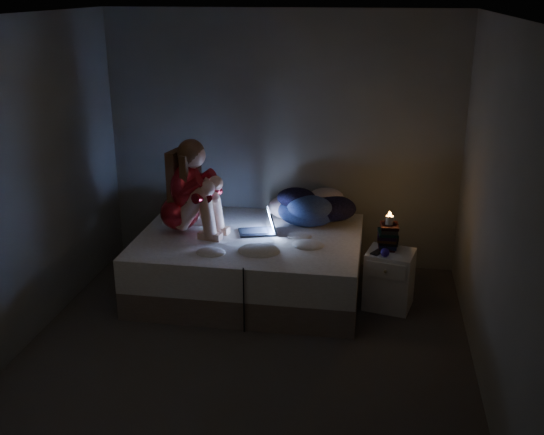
% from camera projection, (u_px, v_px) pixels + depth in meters
% --- Properties ---
extents(floor, '(3.60, 3.80, 0.02)m').
position_uv_depth(floor, '(246.00, 352.00, 5.26)').
color(floor, '#39332D').
rests_on(floor, ground).
extents(ceiling, '(3.60, 3.80, 0.02)m').
position_uv_depth(ceiling, '(241.00, 14.00, 4.38)').
color(ceiling, silver).
rests_on(ceiling, ground).
extents(wall_back, '(3.60, 0.02, 2.60)m').
position_uv_depth(wall_back, '(282.00, 141.00, 6.59)').
color(wall_back, '#595A55').
rests_on(wall_back, ground).
extents(wall_front, '(3.60, 0.02, 2.60)m').
position_uv_depth(wall_front, '(161.00, 323.00, 3.04)').
color(wall_front, '#595A55').
rests_on(wall_front, ground).
extents(wall_left, '(0.02, 3.80, 2.60)m').
position_uv_depth(wall_left, '(18.00, 187.00, 5.09)').
color(wall_left, '#595A55').
rests_on(wall_left, ground).
extents(wall_right, '(0.02, 3.80, 2.60)m').
position_uv_depth(wall_right, '(496.00, 212.00, 4.54)').
color(wall_right, '#595A55').
rests_on(wall_right, ground).
extents(bed, '(2.08, 1.56, 0.57)m').
position_uv_depth(bed, '(250.00, 263.00, 6.21)').
color(bed, '#B5B1A6').
rests_on(bed, ground).
extents(pillow, '(0.49, 0.35, 0.14)m').
position_uv_depth(pillow, '(191.00, 213.00, 6.50)').
color(pillow, white).
rests_on(pillow, bed).
extents(woman, '(0.63, 0.47, 0.92)m').
position_uv_depth(woman, '(179.00, 186.00, 6.05)').
color(woman, maroon).
rests_on(woman, bed).
extents(laptop, '(0.40, 0.33, 0.24)m').
position_uv_depth(laptop, '(257.00, 221.00, 6.13)').
color(laptop, black).
rests_on(laptop, bed).
extents(clothes_pile, '(0.67, 0.56, 0.38)m').
position_uv_depth(clothes_pile, '(308.00, 205.00, 6.38)').
color(clothes_pile, navy).
rests_on(clothes_pile, bed).
extents(nightstand, '(0.48, 0.44, 0.54)m').
position_uv_depth(nightstand, '(389.00, 279.00, 5.90)').
color(nightstand, silver).
rests_on(nightstand, ground).
extents(book_stack, '(0.19, 0.25, 0.24)m').
position_uv_depth(book_stack, '(388.00, 236.00, 5.85)').
color(book_stack, black).
rests_on(book_stack, nightstand).
extents(candle, '(0.07, 0.07, 0.08)m').
position_uv_depth(candle, '(389.00, 220.00, 5.79)').
color(candle, beige).
rests_on(candle, book_stack).
extents(phone, '(0.11, 0.15, 0.01)m').
position_uv_depth(phone, '(379.00, 253.00, 5.76)').
color(phone, black).
rests_on(phone, nightstand).
extents(blue_orb, '(0.08, 0.08, 0.08)m').
position_uv_depth(blue_orb, '(388.00, 253.00, 5.68)').
color(blue_orb, '#2F1A94').
rests_on(blue_orb, nightstand).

